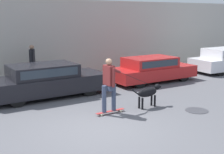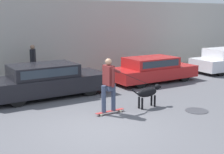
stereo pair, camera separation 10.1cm
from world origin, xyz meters
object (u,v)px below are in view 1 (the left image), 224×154
pedestrian_with_bag (32,61)px  parked_car_3 (224,60)px  parked_car_1 (46,81)px  skateboarder (109,83)px  dog (148,93)px  parked_car_2 (152,70)px

pedestrian_with_bag → parked_car_3: bearing=-161.5°
parked_car_1 → skateboarder: size_ratio=1.89×
parked_car_3 → pedestrian_with_bag: (-10.20, 2.18, 0.47)m
pedestrian_with_bag → dog: bearing=143.7°
parked_car_3 → pedestrian_with_bag: bearing=169.8°
dog → pedestrian_with_bag: pedestrian_with_bag is taller
parked_car_2 → dog: bearing=-130.9°
parked_car_1 → dog: 4.03m
parked_car_2 → parked_car_3: 5.16m
parked_car_1 → skateboarder: 3.28m
parked_car_2 → pedestrian_with_bag: 5.51m
parked_car_1 → pedestrian_with_bag: pedestrian_with_bag is taller
parked_car_3 → pedestrian_with_bag: 10.44m
parked_car_2 → dog: parked_car_2 is taller
parked_car_1 → parked_car_2: (5.20, 0.00, -0.04)m
skateboarder → dog: bearing=-5.3°
skateboarder → pedestrian_with_bag: 5.35m
parked_car_1 → dog: bearing=-53.1°
parked_car_2 → parked_car_3: (5.16, 0.00, 0.03)m
parked_car_2 → pedestrian_with_bag: size_ratio=2.52×
parked_car_2 → pedestrian_with_bag: pedestrian_with_bag is taller
dog → parked_car_3: bearing=17.9°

